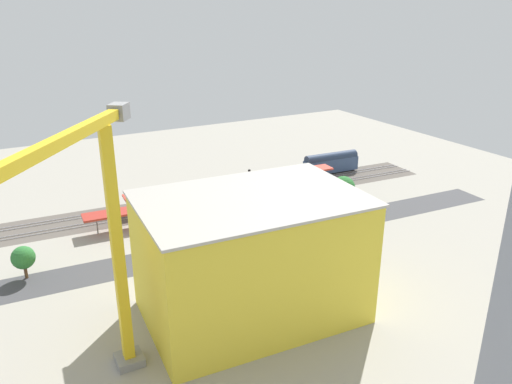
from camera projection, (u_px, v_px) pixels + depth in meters
name	position (u px, v px, depth m)	size (l,w,h in m)	color
ground_plane	(248.00, 236.00, 106.67)	(201.36, 201.36, 0.00)	#9E998C
rail_bed	(205.00, 201.00, 125.75)	(125.85, 13.12, 0.01)	#5B544C
street_asphalt	(252.00, 240.00, 105.01)	(125.85, 9.00, 0.01)	#424244
track_rails	(205.00, 200.00, 125.68)	(125.65, 13.78, 0.12)	#9E9EA8
platform_canopy_near	(207.00, 198.00, 116.61)	(56.19, 7.73, 4.26)	#A82D23
platform_canopy_far	(236.00, 181.00, 127.13)	(56.53, 7.58, 4.42)	#C63D2D
locomotive	(271.00, 178.00, 136.43)	(15.91, 3.71, 5.19)	black
passenger_coach	(331.00, 163.00, 144.94)	(17.22, 4.01, 6.28)	black
parked_car_0	(354.00, 219.00, 113.04)	(4.40, 2.13, 1.66)	black
parked_car_1	(330.00, 226.00, 109.61)	(4.73, 2.17, 1.82)	black
parked_car_2	(300.00, 233.00, 106.28)	(4.92, 2.23, 1.58)	black
parked_car_3	(269.00, 240.00, 102.97)	(4.35, 1.80, 1.77)	black
construction_building	(251.00, 258.00, 76.91)	(32.31, 21.52, 19.41)	yellow
construction_roof_slab	(251.00, 199.00, 73.42)	(32.91, 22.12, 0.40)	#ADA89E
tower_crane	(106.00, 232.00, 59.21)	(18.08, 23.67, 35.03)	gray
box_truck_0	(256.00, 253.00, 95.90)	(9.43, 3.43, 3.21)	black
box_truck_1	(255.00, 248.00, 97.70)	(8.21, 2.49, 3.25)	black
street_tree_0	(330.00, 191.00, 117.96)	(5.85, 5.85, 8.09)	brown
street_tree_1	(188.00, 220.00, 102.31)	(4.47, 4.47, 7.13)	brown
street_tree_2	(305.00, 195.00, 113.82)	(6.30, 6.30, 8.70)	brown
street_tree_3	(343.00, 188.00, 118.74)	(5.66, 5.66, 8.31)	brown
street_tree_4	(329.00, 194.00, 118.73)	(4.01, 4.01, 6.20)	brown
street_tree_5	(23.00, 258.00, 88.92)	(4.16, 4.16, 6.21)	brown
traffic_light	(209.00, 219.00, 103.67)	(0.50, 0.36, 7.00)	#333333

